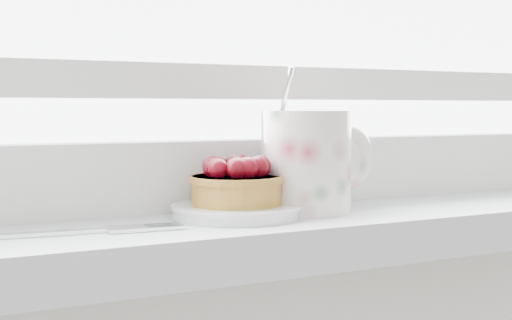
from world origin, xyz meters
TOP-DOWN VIEW (x-y plane):
  - saucer at (0.02, 1.89)m, footprint 0.12×0.12m
  - raspberry_tart at (0.02, 1.89)m, footprint 0.09×0.09m
  - floral_mug at (0.10, 1.89)m, footprint 0.13×0.09m
  - fork at (-0.15, 1.87)m, footprint 0.21×0.04m

SIDE VIEW (x-z plane):
  - fork at x=-0.15m, z-range 0.94..0.94m
  - saucer at x=0.02m, z-range 0.94..0.95m
  - raspberry_tart at x=0.02m, z-range 0.95..1.00m
  - floral_mug at x=0.10m, z-range 0.92..1.07m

